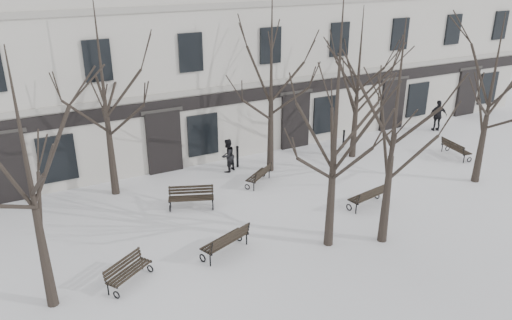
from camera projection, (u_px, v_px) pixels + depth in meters
ground at (326, 231)px, 18.24m from camera, size 100.00×100.00×0.00m
building at (193, 32)px, 26.79m from camera, size 40.40×10.20×11.40m
tree_0 at (25, 155)px, 12.66m from camera, size 5.21×5.21×7.44m
tree_1 at (337, 98)px, 15.44m from camera, size 5.88×5.88×8.39m
tree_2 at (396, 110)px, 15.84m from camera, size 5.36×5.36×7.65m
tree_3 at (493, 81)px, 20.55m from camera, size 5.10×5.10×7.28m
tree_4 at (102, 76)px, 19.23m from camera, size 5.65×5.65×8.07m
tree_5 at (271, 59)px, 21.43m from camera, size 5.85×5.85×8.36m
tree_6 at (359, 66)px, 23.31m from camera, size 5.10×5.10×7.29m
bench_0 at (128, 271)px, 15.21m from camera, size 1.62×1.34×0.80m
bench_1 at (226, 241)px, 16.68m from camera, size 1.93×1.27×0.92m
bench_2 at (369, 196)px, 19.84m from camera, size 1.86×0.96×0.90m
bench_3 at (191, 197)px, 19.75m from camera, size 1.86×1.23×0.89m
bench_4 at (260, 175)px, 21.85m from camera, size 1.60×1.37×0.80m
bench_5 at (455, 148)px, 24.77m from camera, size 0.84×1.75×0.85m
bollard_a at (237, 156)px, 23.57m from camera, size 0.14×0.14×1.07m
bollard_b at (344, 138)px, 26.01m from camera, size 0.12×0.12×0.97m
pedestrian_b at (228, 171)px, 23.29m from camera, size 0.96×0.89×1.58m
pedestrian_c at (436, 130)px, 28.70m from camera, size 1.14×0.81×1.79m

